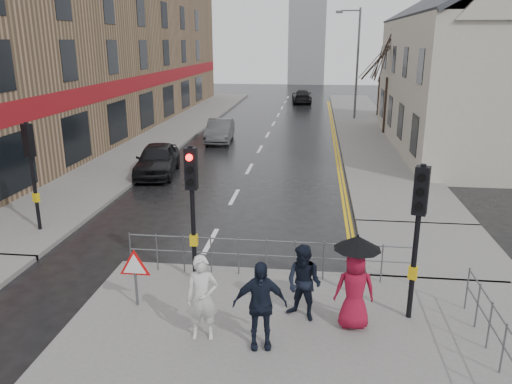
% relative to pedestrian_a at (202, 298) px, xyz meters
% --- Properties ---
extents(ground, '(120.00, 120.00, 0.00)m').
position_rel_pedestrian_a_xyz_m(ground, '(-0.96, 2.28, -1.02)').
color(ground, black).
rests_on(ground, ground).
extents(left_pavement, '(4.00, 44.00, 0.14)m').
position_rel_pedestrian_a_xyz_m(left_pavement, '(-7.46, 25.28, -0.95)').
color(left_pavement, '#605E5B').
rests_on(left_pavement, ground).
extents(right_pavement, '(4.00, 40.00, 0.14)m').
position_rel_pedestrian_a_xyz_m(right_pavement, '(5.54, 27.28, -0.95)').
color(right_pavement, '#605E5B').
rests_on(right_pavement, ground).
extents(pavement_bridge_right, '(4.00, 4.20, 0.14)m').
position_rel_pedestrian_a_xyz_m(pavement_bridge_right, '(5.54, 5.28, -0.95)').
color(pavement_bridge_right, '#605E5B').
rests_on(pavement_bridge_right, ground).
extents(building_left_terrace, '(8.00, 42.00, 10.00)m').
position_rel_pedestrian_a_xyz_m(building_left_terrace, '(-12.96, 24.28, 3.98)').
color(building_left_terrace, '#896B4F').
rests_on(building_left_terrace, ground).
extents(building_right_cream, '(9.00, 16.40, 10.10)m').
position_rel_pedestrian_a_xyz_m(building_right_cream, '(11.04, 20.28, 3.76)').
color(building_right_cream, '#B6AF9E').
rests_on(building_right_cream, ground).
extents(church_tower, '(5.00, 5.00, 18.00)m').
position_rel_pedestrian_a_xyz_m(church_tower, '(0.54, 64.28, 7.98)').
color(church_tower, gray).
rests_on(church_tower, ground).
extents(traffic_signal_near_left, '(0.28, 0.27, 3.40)m').
position_rel_pedestrian_a_xyz_m(traffic_signal_near_left, '(-0.76, 2.48, 1.44)').
color(traffic_signal_near_left, black).
rests_on(traffic_signal_near_left, near_pavement).
extents(traffic_signal_near_right, '(0.34, 0.33, 3.40)m').
position_rel_pedestrian_a_xyz_m(traffic_signal_near_right, '(4.24, 1.28, 1.44)').
color(traffic_signal_near_right, black).
rests_on(traffic_signal_near_right, near_pavement).
extents(traffic_signal_far_left, '(0.34, 0.33, 3.40)m').
position_rel_pedestrian_a_xyz_m(traffic_signal_far_left, '(-6.46, 5.28, 1.44)').
color(traffic_signal_far_left, black).
rests_on(traffic_signal_far_left, left_pavement).
extents(guard_railing_front, '(7.14, 0.04, 1.00)m').
position_rel_pedestrian_a_xyz_m(guard_railing_front, '(0.99, 2.88, -0.16)').
color(guard_railing_front, '#595B5E').
rests_on(guard_railing_front, near_pavement).
extents(guard_railing_side, '(0.04, 4.54, 1.00)m').
position_rel_pedestrian_a_xyz_m(guard_railing_side, '(5.54, -0.47, -0.17)').
color(guard_railing_side, '#595B5E').
rests_on(guard_railing_side, near_pavement).
extents(warning_sign, '(0.80, 0.07, 1.35)m').
position_rel_pedestrian_a_xyz_m(warning_sign, '(-1.76, 1.07, 0.02)').
color(warning_sign, '#595B5E').
rests_on(warning_sign, near_pavement).
extents(street_lamp, '(1.83, 0.25, 8.00)m').
position_rel_pedestrian_a_xyz_m(street_lamp, '(4.86, 30.28, 3.69)').
color(street_lamp, '#595B5E').
rests_on(street_lamp, right_pavement).
extents(tree_near, '(2.40, 2.40, 6.58)m').
position_rel_pedestrian_a_xyz_m(tree_near, '(6.54, 24.28, 4.12)').
color(tree_near, black).
rests_on(tree_near, right_pavement).
extents(tree_far, '(2.40, 2.40, 5.64)m').
position_rel_pedestrian_a_xyz_m(tree_far, '(7.04, 32.28, 3.40)').
color(tree_far, black).
rests_on(tree_far, right_pavement).
extents(pedestrian_a, '(0.69, 0.50, 1.76)m').
position_rel_pedestrian_a_xyz_m(pedestrian_a, '(0.00, 0.00, 0.00)').
color(pedestrian_a, beige).
rests_on(pedestrian_a, near_pavement).
extents(pedestrian_b, '(1.01, 0.93, 1.66)m').
position_rel_pedestrian_a_xyz_m(pedestrian_b, '(1.97, 0.97, -0.05)').
color(pedestrian_b, black).
rests_on(pedestrian_b, near_pavement).
extents(pedestrian_with_umbrella, '(0.96, 0.96, 2.03)m').
position_rel_pedestrian_a_xyz_m(pedestrian_with_umbrella, '(3.01, 0.77, 0.23)').
color(pedestrian_with_umbrella, maroon).
rests_on(pedestrian_with_umbrella, near_pavement).
extents(pedestrian_d, '(1.10, 0.60, 1.79)m').
position_rel_pedestrian_a_xyz_m(pedestrian_d, '(1.16, -0.16, 0.02)').
color(pedestrian_d, black).
rests_on(pedestrian_d, near_pavement).
extents(car_parked, '(2.20, 4.35, 1.42)m').
position_rel_pedestrian_a_xyz_m(car_parked, '(-4.96, 12.72, -0.31)').
color(car_parked, black).
rests_on(car_parked, ground).
extents(car_mid, '(1.67, 4.11, 1.33)m').
position_rel_pedestrian_a_xyz_m(car_mid, '(-3.61, 20.69, -0.35)').
color(car_mid, '#3C3E41').
rests_on(car_mid, ground).
extents(car_far, '(2.14, 4.58, 1.29)m').
position_rel_pedestrian_a_xyz_m(car_far, '(0.67, 40.72, -0.37)').
color(car_far, black).
rests_on(car_far, ground).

